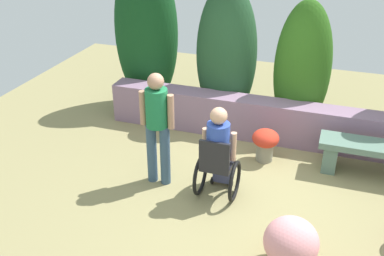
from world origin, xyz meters
name	(u,v)px	position (x,y,z in m)	size (l,w,h in m)	color
ground_plane	(243,188)	(0.00, 0.00, 0.00)	(10.74, 10.74, 0.00)	#8F8557
stone_retaining_wall	(265,120)	(0.00, 1.52, 0.34)	(5.36, 0.41, 0.69)	gray
hedge_backdrop	(250,51)	(-0.42, 2.10, 1.31)	(5.93, 0.98, 2.84)	#13431C
stone_bench	(375,155)	(1.71, 0.92, 0.34)	(1.58, 0.45, 0.52)	slate
person_in_wheelchair	(219,155)	(-0.30, -0.25, 0.62)	(0.53, 0.66, 1.33)	black
person_standing_companion	(157,122)	(-1.17, -0.22, 0.95)	(0.49, 0.30, 1.64)	#365069
flower_pot_red_accent	(265,142)	(0.14, 0.84, 0.31)	(0.41, 0.41, 0.52)	gray
flower_pot_small_foreground	(291,245)	(0.82, -1.32, 0.31)	(0.60, 0.60, 0.63)	#9B4B32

